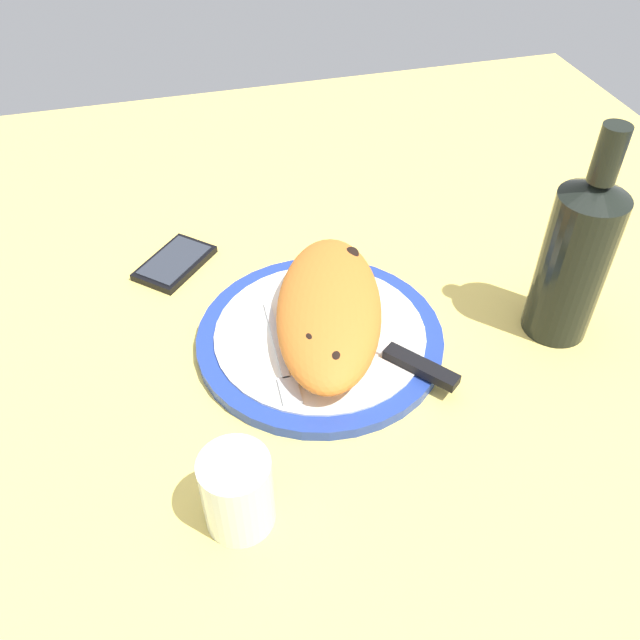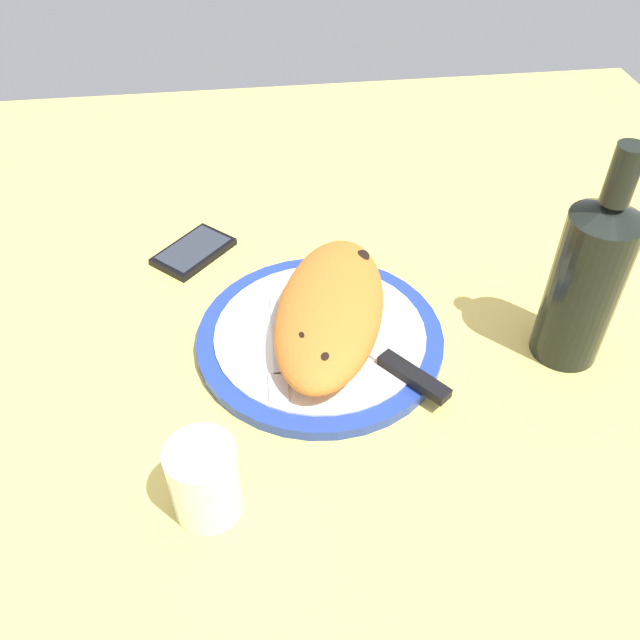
{
  "view_description": "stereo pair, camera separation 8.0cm",
  "coord_description": "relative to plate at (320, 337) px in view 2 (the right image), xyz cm",
  "views": [
    {
      "loc": [
        56.89,
        -15.33,
        58.77
      ],
      "look_at": [
        0.0,
        0.0,
        3.79
      ],
      "focal_mm": 37.62,
      "sensor_mm": 36.0,
      "label": 1
    },
    {
      "loc": [
        58.45,
        -7.43,
        58.77
      ],
      "look_at": [
        0.0,
        0.0,
        3.79
      ],
      "focal_mm": 37.62,
      "sensor_mm": 36.0,
      "label": 2
    }
  ],
  "objects": [
    {
      "name": "ground_plane",
      "position": [
        0.0,
        0.0,
        -2.36
      ],
      "size": [
        150.0,
        150.0,
        3.0
      ],
      "primitive_type": "cube",
      "color": "#EACC60"
    },
    {
      "name": "plate",
      "position": [
        0.0,
        0.0,
        0.0
      ],
      "size": [
        30.31,
        30.31,
        1.79
      ],
      "color": "#233D99",
      "rests_on": "ground_plane"
    },
    {
      "name": "calzone",
      "position": [
        -0.69,
        1.32,
        3.83
      ],
      "size": [
        29.75,
        19.86,
        5.79
      ],
      "color": "orange",
      "rests_on": "plate"
    },
    {
      "name": "fork",
      "position": [
        3.47,
        -5.6,
        1.13
      ],
      "size": [
        17.28,
        2.35,
        0.4
      ],
      "color": "silver",
      "rests_on": "plate"
    },
    {
      "name": "knife",
      "position": [
        7.0,
        7.83,
        1.42
      ],
      "size": [
        17.79,
        14.7,
        1.2
      ],
      "color": "silver",
      "rests_on": "plate"
    },
    {
      "name": "smartphone",
      "position": [
        -20.01,
        -15.72,
        -0.3
      ],
      "size": [
        12.7,
        12.51,
        1.16
      ],
      "color": "black",
      "rests_on": "ground_plane"
    },
    {
      "name": "water_glass",
      "position": [
        21.34,
        -13.75,
        2.94
      ],
      "size": [
        6.78,
        6.78,
        8.85
      ],
      "color": "silver",
      "rests_on": "ground_plane"
    },
    {
      "name": "wine_bottle",
      "position": [
        4.97,
        29.37,
        10.34
      ],
      "size": [
        7.98,
        7.98,
        27.59
      ],
      "color": "black",
      "rests_on": "ground_plane"
    }
  ]
}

